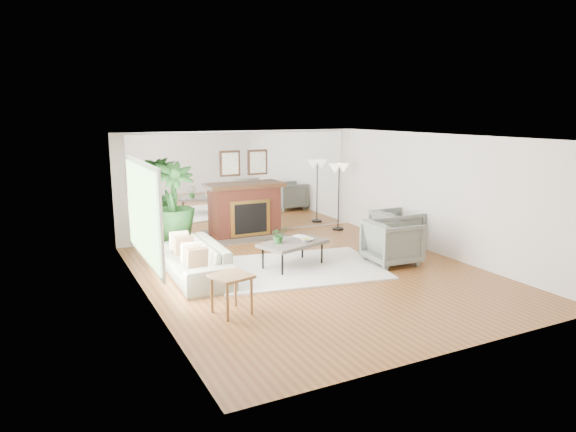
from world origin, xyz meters
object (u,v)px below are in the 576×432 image
fireplace (247,209)px  armchair_front (392,242)px  potted_ficus (173,205)px  floor_lamp (339,174)px  armchair_back (397,229)px  side_table (231,281)px  coffee_table (293,244)px  sofa (195,261)px

fireplace → armchair_front: 3.76m
potted_ficus → floor_lamp: bearing=3.1°
armchair_back → side_table: (-4.56, -1.94, 0.09)m
fireplace → floor_lamp: 2.47m
armchair_back → coffee_table: bearing=96.2°
coffee_table → armchair_back: size_ratio=1.58×
side_table → sofa: bearing=90.3°
armchair_back → sofa: bearing=90.8°
fireplace → potted_ficus: 2.03m
fireplace → side_table: (-2.02, -4.35, -0.16)m
sofa → armchair_front: bearing=78.4°
coffee_table → armchair_back: armchair_back is taller
armchair_back → potted_ficus: (-4.45, 1.82, 0.60)m
fireplace → potted_ficus: size_ratio=1.08×
sofa → floor_lamp: 4.98m
armchair_front → floor_lamp: (0.63, 3.00, 1.00)m
coffee_table → sofa: size_ratio=0.65×
floor_lamp → armchair_back: bearing=-84.0°
potted_ficus → fireplace: bearing=17.0°
armchair_back → floor_lamp: (-0.22, 2.05, 1.01)m
side_table → potted_ficus: potted_ficus is taller
armchair_back → floor_lamp: size_ratio=0.54×
fireplace → side_table: fireplace is taller
fireplace → coffee_table: (-0.17, -2.71, -0.19)m
armchair_front → potted_ficus: potted_ficus is taller
sofa → potted_ficus: bearing=177.8°
armchair_front → potted_ficus: bearing=56.5°
fireplace → coffee_table: bearing=-93.6°
coffee_table → potted_ficus: size_ratio=0.76×
coffee_table → potted_ficus: bearing=129.3°
fireplace → sofa: 3.24m
fireplace → sofa: (-2.03, -2.50, -0.34)m
sofa → floor_lamp: bearing=117.5°
fireplace → coffee_table: fireplace is taller
sofa → armchair_back: bearing=92.4°
armchair_front → potted_ficus: size_ratio=0.50×
armchair_back → armchair_front: (-0.85, -0.94, 0.02)m
coffee_table → potted_ficus: 2.81m
coffee_table → side_table: side_table is taller
armchair_back → floor_lamp: floor_lamp is taller
potted_ficus → side_table: bearing=-91.7°
potted_ficus → armchair_front: bearing=-37.5°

